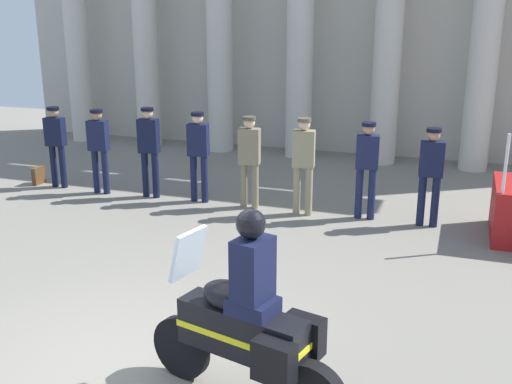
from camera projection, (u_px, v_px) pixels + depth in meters
The scene contains 11 objects.
ground_plane at pixel (114, 372), 6.14m from camera, with size 28.00×28.00×0.00m, color gray.
officer_in_row_0 at pixel (56, 140), 12.28m from camera, with size 0.41×0.27×1.65m.
officer_in_row_1 at pixel (99, 144), 11.87m from camera, with size 0.41×0.27×1.67m.
officer_in_row_2 at pixel (149, 145), 11.60m from camera, with size 0.41×0.27×1.75m.
officer_in_row_3 at pixel (198, 150), 11.33m from camera, with size 0.41×0.27×1.70m.
officer_in_row_4 at pixel (249, 155), 10.99m from camera, with size 0.41×0.27×1.69m.
officer_in_row_5 at pixel (303, 158), 10.59m from camera, with size 0.41×0.27×1.73m.
officer_in_row_6 at pixel (367, 163), 10.38m from camera, with size 0.41×0.27×1.70m.
officer_in_row_7 at pixel (431, 169), 10.02m from camera, with size 0.41×0.27×1.67m.
motorcycle_with_rider at pixel (248, 326), 5.44m from camera, with size 2.05×0.87×1.90m.
briefcase_on_ground at pixel (39, 176), 12.73m from camera, with size 0.10×0.32×0.36m, color brown.
Camera 1 is at (3.10, -4.61, 3.50)m, focal length 42.82 mm.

